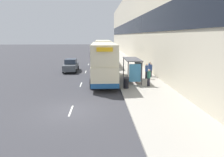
# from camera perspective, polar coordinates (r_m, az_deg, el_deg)

# --- Properties ---
(ground_plane) EXTENTS (220.00, 220.00, 0.00)m
(ground_plane) POSITION_cam_1_polar(r_m,az_deg,el_deg) (14.27, -11.68, -9.08)
(ground_plane) COLOR #38383D
(pavement) EXTENTS (5.00, 93.00, 0.14)m
(pavement) POSITION_cam_1_polar(r_m,az_deg,el_deg) (52.11, 1.41, 6.58)
(pavement) COLOR #A39E93
(pavement) RESTS_ON ground_plane
(terrace_facade) EXTENTS (3.10, 93.00, 15.52)m
(terrace_facade) POSITION_cam_1_polar(r_m,az_deg,el_deg) (52.43, 5.96, 14.96)
(terrace_facade) COLOR beige
(terrace_facade) RESTS_ON ground_plane
(lane_mark_0) EXTENTS (0.12, 2.00, 0.01)m
(lane_mark_0) POSITION_cam_1_polar(r_m,az_deg,el_deg) (14.29, -11.67, -9.02)
(lane_mark_0) COLOR silver
(lane_mark_0) RESTS_ON ground_plane
(lane_mark_1) EXTENTS (0.12, 2.00, 0.01)m
(lane_mark_1) POSITION_cam_1_polar(r_m,az_deg,el_deg) (21.54, -8.87, -1.70)
(lane_mark_1) COLOR silver
(lane_mark_1) RESTS_ON ground_plane
(lane_mark_2) EXTENTS (0.12, 2.00, 0.01)m
(lane_mark_2) POSITION_cam_1_polar(r_m,az_deg,el_deg) (28.99, -7.51, 1.90)
(lane_mark_2) COLOR silver
(lane_mark_2) RESTS_ON ground_plane
(lane_mark_3) EXTENTS (0.12, 2.00, 0.01)m
(lane_mark_3) POSITION_cam_1_polar(r_m,az_deg,el_deg) (36.52, -6.71, 4.02)
(lane_mark_3) COLOR silver
(lane_mark_3) RESTS_ON ground_plane
(lane_mark_4) EXTENTS (0.12, 2.00, 0.01)m
(lane_mark_4) POSITION_cam_1_polar(r_m,az_deg,el_deg) (44.08, -6.18, 5.41)
(lane_mark_4) COLOR silver
(lane_mark_4) RESTS_ON ground_plane
(lane_mark_5) EXTENTS (0.12, 2.00, 0.01)m
(lane_mark_5) POSITION_cam_1_polar(r_m,az_deg,el_deg) (51.67, -5.80, 6.40)
(lane_mark_5) COLOR silver
(lane_mark_5) RESTS_ON ground_plane
(lane_mark_6) EXTENTS (0.12, 2.00, 0.01)m
(lane_mark_6) POSITION_cam_1_polar(r_m,az_deg,el_deg) (59.26, -5.52, 7.13)
(lane_mark_6) COLOR silver
(lane_mark_6) RESTS_ON ground_plane
(lane_mark_7) EXTENTS (0.12, 2.00, 0.01)m
(lane_mark_7) POSITION_cam_1_polar(r_m,az_deg,el_deg) (66.87, -5.30, 7.70)
(lane_mark_7) COLOR silver
(lane_mark_7) RESTS_ON ground_plane
(bus_shelter) EXTENTS (1.60, 4.20, 2.48)m
(bus_shelter) POSITION_cam_1_polar(r_m,az_deg,el_deg) (21.94, 6.31, 3.60)
(bus_shelter) COLOR #4C4C51
(bus_shelter) RESTS_ON ground_plane
(double_decker_bus_near) EXTENTS (2.85, 10.50, 4.30)m
(double_decker_bus_near) POSITION_cam_1_polar(r_m,az_deg,el_deg) (22.50, -2.41, 4.92)
(double_decker_bus_near) COLOR beige
(double_decker_bus_near) RESTS_ON ground_plane
(double_decker_bus_ahead) EXTENTS (2.85, 10.31, 4.30)m
(double_decker_bus_ahead) POSITION_cam_1_polar(r_m,az_deg,el_deg) (35.16, -2.56, 7.51)
(double_decker_bus_ahead) COLOR beige
(double_decker_bus_ahead) RESTS_ON ground_plane
(car_0) EXTENTS (1.96, 4.50, 1.81)m
(car_0) POSITION_cam_1_polar(r_m,az_deg,el_deg) (29.64, -11.66, 3.71)
(car_0) COLOR #4C5156
(car_0) RESTS_ON ground_plane
(car_1) EXTENTS (1.92, 4.09, 1.79)m
(car_1) POSITION_cam_1_polar(r_m,az_deg,el_deg) (52.97, -2.46, 7.54)
(car_1) COLOR #B7B799
(car_1) RESTS_ON ground_plane
(car_2) EXTENTS (1.92, 3.93, 1.69)m
(car_2) POSITION_cam_1_polar(r_m,az_deg,el_deg) (68.95, -3.12, 8.56)
(car_2) COLOR #4C5156
(car_2) RESTS_ON ground_plane
(pedestrian_at_shelter) EXTENTS (0.35, 0.35, 1.78)m
(pedestrian_at_shelter) POSITION_cam_1_polar(r_m,az_deg,el_deg) (23.83, 9.85, 2.15)
(pedestrian_at_shelter) COLOR #23232D
(pedestrian_at_shelter) RESTS_ON ground_plane
(pedestrian_1) EXTENTS (0.34, 0.34, 1.72)m
(pedestrian_1) POSITION_cam_1_polar(r_m,az_deg,el_deg) (20.27, 10.46, 0.30)
(pedestrian_1) COLOR #23232D
(pedestrian_1) RESTS_ON ground_plane
(pedestrian_2) EXTENTS (0.35, 0.35, 1.77)m
(pedestrian_2) POSITION_cam_1_polar(r_m,az_deg,el_deg) (25.66, 10.70, 2.81)
(pedestrian_2) COLOR #23232D
(pedestrian_2) RESTS_ON ground_plane
(pedestrian_3) EXTENTS (0.34, 0.34, 1.70)m
(pedestrian_3) POSITION_cam_1_polar(r_m,az_deg,el_deg) (24.88, 11.02, 2.43)
(pedestrian_3) COLOR #23232D
(pedestrian_3) RESTS_ON ground_plane
(litter_bin) EXTENTS (0.55, 0.55, 1.05)m
(litter_bin) POSITION_cam_1_polar(r_m,az_deg,el_deg) (19.23, 4.06, -1.23)
(litter_bin) COLOR black
(litter_bin) RESTS_ON ground_plane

